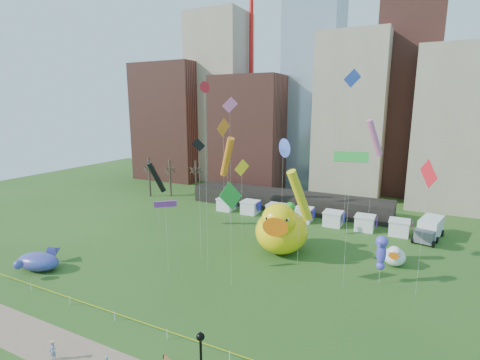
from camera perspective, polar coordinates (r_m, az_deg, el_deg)
The scene contains 29 objects.
ground at distance 34.01m, azimuth -11.41°, elevation -23.44°, with size 160.00×160.00×0.00m, color #214A17.
skyline at distance 84.08m, azimuth 16.39°, elevation 12.63°, with size 101.00×23.00×68.00m.
pavilion at distance 69.50m, azimuth 7.48°, elevation -3.25°, with size 38.00×6.00×3.20m, color black.
vendor_tents at distance 62.68m, azimuth 10.00°, elevation -5.47°, with size 33.24×2.80×2.40m.
bare_trees at distance 79.91m, azimuth -10.84°, elevation 0.38°, with size 8.44×6.44×8.50m.
caution_tape at distance 33.63m, azimuth -11.46°, elevation -22.49°, with size 50.00×0.06×0.90m.
big_duck at distance 48.53m, azimuth 6.49°, elevation -7.66°, with size 8.45×10.28×7.43m.
small_duck at distance 49.23m, azimuth 23.21°, elevation -10.94°, with size 2.67×3.61×2.78m.
seahorse_green at distance 49.25m, azimuth 8.00°, elevation -5.38°, with size 1.77×1.98×6.74m.
seahorse_purple at distance 43.07m, azimuth 21.46°, elevation -10.25°, with size 1.62×1.87×5.59m.
whale_inflatable at distance 50.67m, azimuth -29.12°, elevation -11.06°, with size 5.94×7.05×2.41m.
lamppost at distance 26.35m, azimuth -6.18°, elevation -26.36°, with size 0.55×0.55×5.29m.
box_truck at distance 60.81m, azimuth 27.78°, elevation -6.80°, with size 4.16×7.49×3.01m.
woman at distance 34.19m, azimuth -27.46°, elevation -22.86°, with size 0.55×0.36×1.51m, color silver.
kite_0 at distance 40.44m, azimuth -5.66°, elevation 14.05°, with size 0.23×1.23×22.00m.
kite_1 at distance 61.58m, azimuth -1.60°, elevation 11.37°, with size 2.31×1.40×20.85m.
kite_2 at distance 58.41m, azimuth -13.07°, elevation 0.40°, with size 2.24×2.98×10.81m.
kite_3 at distance 37.59m, azimuth -1.48°, elevation -2.67°, with size 1.15×2.96×11.78m.
kite_4 at distance 51.43m, azimuth 0.29°, elevation 1.77°, with size 1.36×2.03×11.93m.
kite_5 at distance 53.82m, azimuth 17.30°, elevation 14.41°, with size 2.15×1.48×24.40m.
kite_6 at distance 57.75m, azimuth -2.64°, elevation 8.07°, with size 0.70×2.91×17.51m.
kite_7 at distance 42.16m, azimuth -11.71°, elevation -3.79°, with size 2.17×1.96×8.79m.
kite_8 at distance 39.83m, azimuth 27.62°, elevation 0.64°, with size 1.54×2.43×14.32m.
kite_9 at distance 55.32m, azimuth 20.49°, elevation 6.25°, with size 2.80×2.98×17.59m.
kite_10 at distance 43.95m, azimuth -6.57°, elevation 4.69°, with size 1.41×0.87×15.60m.
kite_11 at distance 38.23m, azimuth 17.13°, elevation 3.42°, with size 3.42×1.08×14.86m.
kite_12 at distance 43.65m, azimuth 9.41°, elevation -2.44°, with size 3.03×3.91×12.22m.
kite_13 at distance 45.00m, azimuth 6.85°, elevation 5.02°, with size 1.82×1.93×15.46m.
kite_14 at distance 62.40m, azimuth -2.03°, elevation 3.65°, with size 4.14×3.47×14.29m.
Camera 1 is at (17.68, -21.56, 19.47)m, focal length 27.00 mm.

